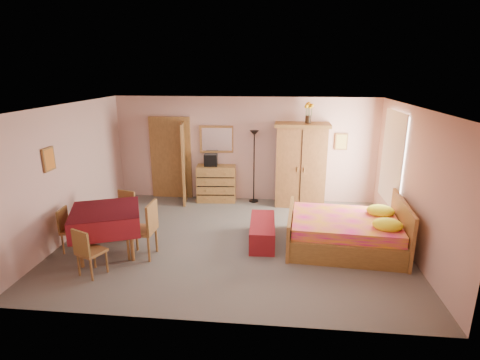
# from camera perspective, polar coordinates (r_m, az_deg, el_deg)

# --- Properties ---
(floor) EXTENTS (6.50, 6.50, 0.00)m
(floor) POSITION_cam_1_polar(r_m,az_deg,el_deg) (7.46, -1.01, -9.14)
(floor) COLOR slate
(floor) RESTS_ON ground
(ceiling) EXTENTS (6.50, 6.50, 0.00)m
(ceiling) POSITION_cam_1_polar(r_m,az_deg,el_deg) (6.76, -1.12, 11.17)
(ceiling) COLOR brown
(ceiling) RESTS_ON wall_back
(wall_back) EXTENTS (6.50, 0.10, 2.60)m
(wall_back) POSITION_cam_1_polar(r_m,az_deg,el_deg) (9.41, 0.74, 4.68)
(wall_back) COLOR #CB9E93
(wall_back) RESTS_ON floor
(wall_front) EXTENTS (6.50, 0.10, 2.60)m
(wall_front) POSITION_cam_1_polar(r_m,az_deg,el_deg) (4.67, -4.71, -7.92)
(wall_front) COLOR #CB9E93
(wall_front) RESTS_ON floor
(wall_left) EXTENTS (0.10, 5.00, 2.60)m
(wall_left) POSITION_cam_1_polar(r_m,az_deg,el_deg) (8.05, -24.71, 1.10)
(wall_left) COLOR #CB9E93
(wall_left) RESTS_ON floor
(wall_right) EXTENTS (0.10, 5.00, 2.60)m
(wall_right) POSITION_cam_1_polar(r_m,az_deg,el_deg) (7.37, 24.92, -0.24)
(wall_right) COLOR #CB9E93
(wall_right) RESTS_ON floor
(doorway) EXTENTS (1.06, 0.12, 2.15)m
(doorway) POSITION_cam_1_polar(r_m,az_deg,el_deg) (9.79, -10.45, 3.22)
(doorway) COLOR #9E6B35
(doorway) RESTS_ON floor
(window) EXTENTS (0.08, 1.40, 1.95)m
(window) POSITION_cam_1_polar(r_m,az_deg,el_deg) (8.43, 22.24, 3.08)
(window) COLOR white
(window) RESTS_ON wall_right
(picture_left) EXTENTS (0.04, 0.32, 0.42)m
(picture_left) POSITION_cam_1_polar(r_m,az_deg,el_deg) (7.45, -27.15, 2.83)
(picture_left) COLOR orange
(picture_left) RESTS_ON wall_left
(picture_back) EXTENTS (0.30, 0.04, 0.40)m
(picture_back) POSITION_cam_1_polar(r_m,az_deg,el_deg) (9.43, 15.18, 5.67)
(picture_back) COLOR #D8BF59
(picture_back) RESTS_ON wall_back
(chest_of_drawers) EXTENTS (1.00, 0.56, 0.91)m
(chest_of_drawers) POSITION_cam_1_polar(r_m,az_deg,el_deg) (9.49, -3.61, -0.51)
(chest_of_drawers) COLOR #9E6E35
(chest_of_drawers) RESTS_ON floor
(wall_mirror) EXTENTS (0.87, 0.12, 0.69)m
(wall_mirror) POSITION_cam_1_polar(r_m,az_deg,el_deg) (9.43, -3.52, 6.22)
(wall_mirror) COLOR silver
(wall_mirror) RESTS_ON wall_back
(stereo) EXTENTS (0.34, 0.26, 0.30)m
(stereo) POSITION_cam_1_polar(r_m,az_deg,el_deg) (9.34, -4.48, 3.05)
(stereo) COLOR black
(stereo) RESTS_ON chest_of_drawers
(floor_lamp) EXTENTS (0.28, 0.28, 1.81)m
(floor_lamp) POSITION_cam_1_polar(r_m,az_deg,el_deg) (9.29, 2.14, 2.01)
(floor_lamp) COLOR black
(floor_lamp) RESTS_ON floor
(wardrobe) EXTENTS (1.30, 0.69, 2.02)m
(wardrobe) POSITION_cam_1_polar(r_m,az_deg,el_deg) (9.14, 9.22, 2.25)
(wardrobe) COLOR #986133
(wardrobe) RESTS_ON floor
(sunflower_vase) EXTENTS (0.20, 0.20, 0.49)m
(sunflower_vase) POSITION_cam_1_polar(r_m,az_deg,el_deg) (8.94, 10.40, 10.06)
(sunflower_vase) COLOR gold
(sunflower_vase) RESTS_ON wardrobe
(bed) EXTENTS (2.21, 1.80, 0.97)m
(bed) POSITION_cam_1_polar(r_m,az_deg,el_deg) (7.25, 15.63, -6.38)
(bed) COLOR #E3168C
(bed) RESTS_ON floor
(bench) EXTENTS (0.50, 1.27, 0.42)m
(bench) POSITION_cam_1_polar(r_m,az_deg,el_deg) (7.33, 3.43, -7.84)
(bench) COLOR maroon
(bench) RESTS_ON floor
(dining_table) EXTENTS (1.50, 1.50, 0.85)m
(dining_table) POSITION_cam_1_polar(r_m,az_deg,el_deg) (7.22, -19.57, -7.38)
(dining_table) COLOR maroon
(dining_table) RESTS_ON floor
(chair_south) EXTENTS (0.50, 0.50, 0.83)m
(chair_south) POSITION_cam_1_polar(r_m,az_deg,el_deg) (6.59, -21.71, -10.00)
(chair_south) COLOR brown
(chair_south) RESTS_ON floor
(chair_north) EXTENTS (0.51, 0.51, 0.90)m
(chair_north) POSITION_cam_1_polar(r_m,az_deg,el_deg) (7.84, -17.56, -5.05)
(chair_north) COLOR #986633
(chair_north) RESTS_ON floor
(chair_west) EXTENTS (0.41, 0.41, 0.82)m
(chair_west) POSITION_cam_1_polar(r_m,az_deg,el_deg) (7.54, -24.05, -6.93)
(chair_west) COLOR #956032
(chair_west) RESTS_ON floor
(chair_east) EXTENTS (0.48, 0.48, 1.02)m
(chair_east) POSITION_cam_1_polar(r_m,az_deg,el_deg) (6.88, -14.78, -7.31)
(chair_east) COLOR olive
(chair_east) RESTS_ON floor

